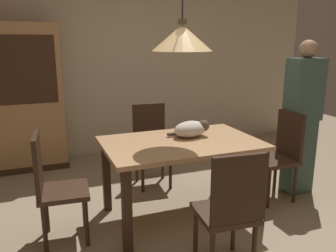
{
  "coord_description": "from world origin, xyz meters",
  "views": [
    {
      "loc": [
        -1.12,
        -2.38,
        1.64
      ],
      "look_at": [
        0.03,
        0.58,
        0.85
      ],
      "focal_mm": 36.98,
      "sensor_mm": 36.0,
      "label": 1
    }
  ],
  "objects": [
    {
      "name": "pendant_lamp",
      "position": [
        0.08,
        0.38,
        1.66
      ],
      "size": [
        0.52,
        0.52,
        1.3
      ],
      "color": "#E5B775"
    },
    {
      "name": "chair_right_side",
      "position": [
        1.21,
        0.38,
        0.51
      ],
      "size": [
        0.41,
        0.41,
        0.93
      ],
      "color": "#382316",
      "rests_on": "ground"
    },
    {
      "name": "chair_far_back",
      "position": [
        0.09,
        1.26,
        0.51
      ],
      "size": [
        0.43,
        0.43,
        0.93
      ],
      "color": "#382316",
      "rests_on": "ground"
    },
    {
      "name": "ground",
      "position": [
        0.0,
        0.0,
        0.0
      ],
      "size": [
        10.0,
        10.0,
        0.0
      ],
      "primitive_type": "plane",
      "color": "#998466"
    },
    {
      "name": "dining_table",
      "position": [
        0.08,
        0.38,
        0.65
      ],
      "size": [
        1.4,
        0.9,
        0.75
      ],
      "color": "tan",
      "rests_on": "ground"
    },
    {
      "name": "cat_sleeping",
      "position": [
        0.24,
        0.49,
        0.83
      ],
      "size": [
        0.4,
        0.29,
        0.16
      ],
      "color": "beige",
      "rests_on": "dining_table"
    },
    {
      "name": "hutch_bookcase",
      "position": [
        -1.33,
        2.32,
        0.89
      ],
      "size": [
        1.12,
        0.45,
        1.85
      ],
      "color": "#A87A4C",
      "rests_on": "ground"
    },
    {
      "name": "person_standing",
      "position": [
        1.51,
        0.45,
        0.83
      ],
      "size": [
        0.36,
        0.22,
        1.65
      ],
      "color": "#3D564C",
      "rests_on": "ground"
    },
    {
      "name": "chair_left_side",
      "position": [
        -1.05,
        0.39,
        0.51
      ],
      "size": [
        0.43,
        0.43,
        0.93
      ],
      "color": "#382316",
      "rests_on": "ground"
    },
    {
      "name": "chair_near_front",
      "position": [
        0.08,
        -0.49,
        0.51
      ],
      "size": [
        0.43,
        0.43,
        0.93
      ],
      "color": "#382316",
      "rests_on": "ground"
    },
    {
      "name": "back_wall",
      "position": [
        0.0,
        2.65,
        1.45
      ],
      "size": [
        6.4,
        0.1,
        2.9
      ],
      "primitive_type": "cube",
      "color": "beige",
      "rests_on": "ground"
    }
  ]
}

